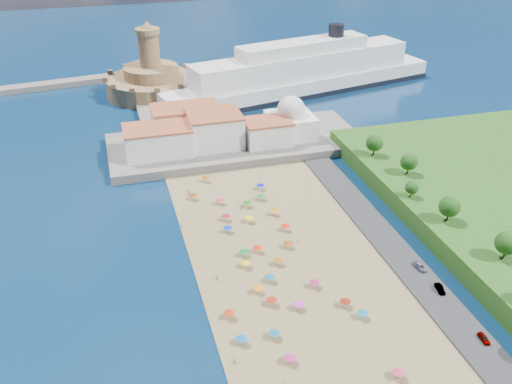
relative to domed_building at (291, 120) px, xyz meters
name	(u,v)px	position (x,y,z in m)	size (l,w,h in m)	color
ground	(268,269)	(-30.00, -71.00, -8.97)	(700.00, 700.00, 0.00)	#071938
terrace	(236,143)	(-20.00, 2.00, -7.47)	(90.00, 36.00, 3.00)	#59544C
jetty	(162,116)	(-42.00, 37.00, -7.77)	(18.00, 70.00, 2.40)	#59544C
waterfront_buildings	(199,130)	(-33.05, 2.64, -1.10)	(57.00, 29.00, 11.00)	silver
domed_building	(291,120)	(0.00, 0.00, 0.00)	(16.00, 16.00, 15.00)	silver
fortress	(152,80)	(-42.00, 67.00, -2.29)	(40.00, 40.00, 32.40)	olive
cruise_ship	(302,74)	(22.91, 51.81, -0.51)	(132.03, 47.59, 28.59)	black
beach_parasols	(281,292)	(-30.52, -82.88, -6.83)	(30.64, 118.49, 2.20)	gray
beachgoers	(247,255)	(-33.98, -65.36, -7.88)	(31.10, 90.53, 1.85)	tan
parked_cars	(442,291)	(6.00, -91.70, -7.65)	(2.28, 29.99, 1.28)	gray
hillside_trees	(465,221)	(19.34, -78.45, 1.11)	(11.71, 106.70, 7.17)	#382314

